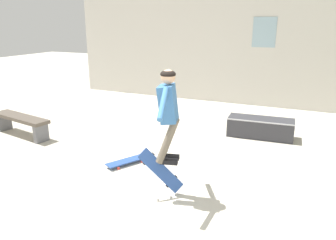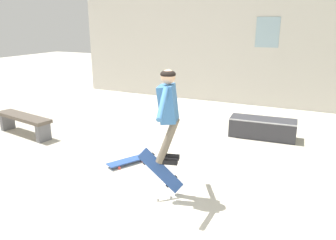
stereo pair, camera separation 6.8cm
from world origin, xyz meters
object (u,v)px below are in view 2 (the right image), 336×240
(skater, at_px, (168,108))
(skateboard_resting, at_px, (128,160))
(park_bench, at_px, (24,121))
(skateboard_flipping, at_px, (161,171))
(skate_ledge, at_px, (262,128))

(skater, distance_m, skateboard_resting, 1.98)
(skateboard_resting, bearing_deg, skater, 85.41)
(park_bench, height_order, skateboard_flipping, skateboard_flipping)
(skater, bearing_deg, park_bench, 150.29)
(skateboard_flipping, xyz_separation_m, skateboard_resting, (-1.12, 0.85, -0.38))
(skater, bearing_deg, skateboard_flipping, -160.64)
(park_bench, distance_m, skateboard_flipping, 4.44)
(skate_ledge, relative_size, skateboard_resting, 1.82)
(skateboard_flipping, relative_size, skateboard_resting, 0.89)
(skater, bearing_deg, skate_ledge, 61.26)
(skate_ledge, xyz_separation_m, skater, (-0.86, -3.42, 1.20))
(park_bench, xyz_separation_m, skateboard_flipping, (4.27, -1.23, 0.09))
(skater, height_order, skateboard_flipping, skater)
(skate_ledge, bearing_deg, park_bench, -160.35)
(park_bench, relative_size, skate_ledge, 1.16)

